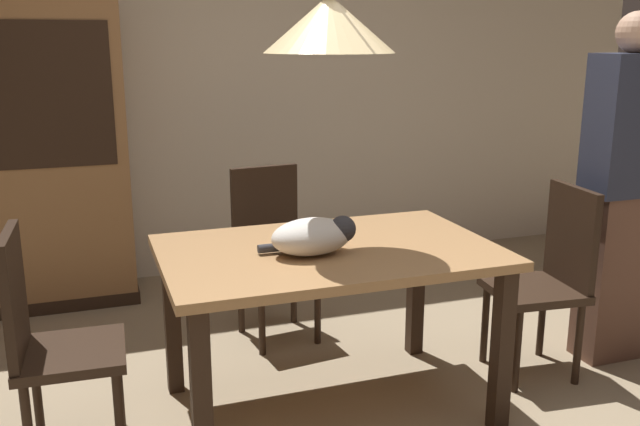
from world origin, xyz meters
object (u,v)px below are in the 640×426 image
cat_sleeping (314,236)px  pendant_lamp (329,23)px  chair_right_side (550,273)px  hutch_bookcase (31,162)px  chair_left_side (48,336)px  dining_table (328,270)px  person_standing (620,191)px  chair_far_back (272,245)px

cat_sleeping → pendant_lamp: (0.09, 0.06, 0.84)m
chair_right_side → pendant_lamp: (-1.13, 0.01, 1.15)m
cat_sleeping → hutch_bookcase: 2.17m
chair_left_side → hutch_bookcase: bearing=93.6°
dining_table → person_standing: size_ratio=0.81×
chair_right_side → hutch_bookcase: 2.99m
cat_sleeping → person_standing: size_ratio=0.23×
dining_table → pendant_lamp: bearing=107.4°
chair_right_side → pendant_lamp: size_ratio=0.72×
dining_table → person_standing: person_standing is taller
chair_left_side → cat_sleeping: chair_left_side is taller
dining_table → hutch_bookcase: bearing=124.9°
hutch_bookcase → person_standing: 3.28m
hutch_bookcase → cat_sleeping: bearing=-57.9°
cat_sleeping → hutch_bookcase: bearing=122.1°
chair_left_side → chair_far_back: 1.42m
cat_sleeping → pendant_lamp: size_ratio=0.30×
chair_left_side → pendant_lamp: (1.13, -0.00, 1.15)m
chair_left_side → chair_right_side: bearing=-0.3°
pendant_lamp → hutch_bookcase: pendant_lamp is taller
dining_table → person_standing: bearing=1.3°
dining_table → person_standing: 1.56m
cat_sleeping → dining_table: bearing=36.8°
chair_left_side → pendant_lamp: 1.61m
chair_far_back → person_standing: person_standing is taller
chair_left_side → cat_sleeping: 1.09m
dining_table → chair_right_side: (1.13, -0.01, -0.14)m
chair_left_side → person_standing: (2.67, 0.03, 0.37)m
pendant_lamp → person_standing: pendant_lamp is taller
pendant_lamp → hutch_bookcase: size_ratio=0.70×
cat_sleeping → pendant_lamp: 0.84m
dining_table → pendant_lamp: pendant_lamp is taller
cat_sleeping → chair_left_side: bearing=176.3°
chair_left_side → chair_far_back: same height
chair_far_back → pendant_lamp: (0.01, -0.88, 1.15)m
dining_table → cat_sleeping: 0.21m
dining_table → pendant_lamp: size_ratio=1.08×
cat_sleeping → hutch_bookcase: hutch_bookcase is taller
dining_table → chair_far_back: size_ratio=1.51×
chair_left_side → chair_far_back: bearing=38.0°
chair_right_side → person_standing: 0.55m
chair_far_back → chair_right_side: size_ratio=1.00×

